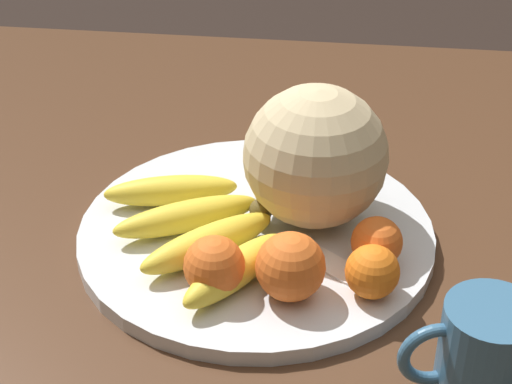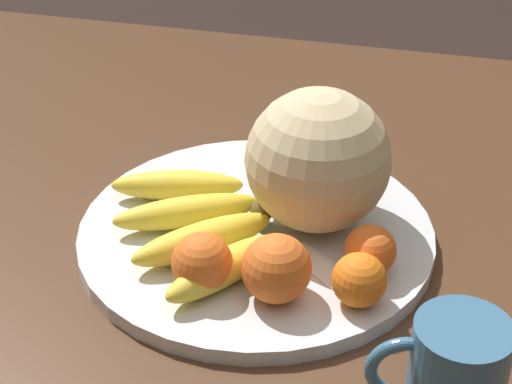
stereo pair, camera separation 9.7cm
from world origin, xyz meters
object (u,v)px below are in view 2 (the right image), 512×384
(banana_bunch, at_px, (198,225))
(orange_front_left, at_px, (202,262))
(kitchen_table, at_px, (207,271))
(orange_back_left, at_px, (370,250))
(orange_mid_center, at_px, (276,269))
(ceramic_mug, at_px, (454,372))
(fruit_bowl, at_px, (256,234))
(orange_front_right, at_px, (359,280))
(melon, at_px, (318,160))
(produce_tag, at_px, (321,268))

(banana_bunch, height_order, orange_front_left, orange_front_left)
(kitchen_table, relative_size, orange_back_left, 24.92)
(kitchen_table, relative_size, orange_mid_center, 19.27)
(orange_mid_center, bearing_deg, orange_front_left, 2.30)
(orange_back_left, relative_size, ceramic_mug, 0.45)
(banana_bunch, bearing_deg, fruit_bowl, 177.41)
(banana_bunch, height_order, orange_front_right, orange_front_right)
(orange_front_left, xyz_separation_m, ceramic_mug, (-0.26, 0.10, 0.00))
(melon, relative_size, ceramic_mug, 1.32)
(orange_front_right, bearing_deg, banana_bunch, -18.79)
(melon, bearing_deg, produce_tag, 104.39)
(produce_tag, xyz_separation_m, ceramic_mug, (-0.15, 0.16, 0.03))
(orange_mid_center, bearing_deg, orange_back_left, -143.72)
(fruit_bowl, height_order, orange_front_right, orange_front_right)
(produce_tag, bearing_deg, orange_front_left, 64.63)
(orange_mid_center, relative_size, orange_back_left, 1.29)
(orange_front_right, xyz_separation_m, produce_tag, (0.05, -0.05, -0.03))
(fruit_bowl, xyz_separation_m, orange_front_right, (-0.13, 0.10, 0.04))
(orange_front_right, height_order, orange_mid_center, orange_mid_center)
(banana_bunch, relative_size, orange_back_left, 4.45)
(kitchen_table, distance_m, produce_tag, 0.22)
(orange_front_right, xyz_separation_m, ceramic_mug, (-0.10, 0.11, 0.00))
(kitchen_table, height_order, orange_back_left, orange_back_left)
(melon, height_order, banana_bunch, melon)
(fruit_bowl, relative_size, melon, 2.49)
(banana_bunch, distance_m, produce_tag, 0.15)
(fruit_bowl, distance_m, melon, 0.12)
(banana_bunch, distance_m, orange_front_right, 0.20)
(orange_front_left, distance_m, produce_tag, 0.13)
(orange_back_left, bearing_deg, orange_front_left, 22.12)
(kitchen_table, height_order, fruit_bowl, fruit_bowl)
(melon, distance_m, ceramic_mug, 0.30)
(melon, xyz_separation_m, orange_front_right, (-0.07, 0.13, -0.05))
(banana_bunch, relative_size, orange_front_right, 4.39)
(ceramic_mug, bearing_deg, orange_back_left, -60.19)
(fruit_bowl, distance_m, banana_bunch, 0.07)
(orange_front_right, relative_size, orange_back_left, 1.01)
(orange_front_right, xyz_separation_m, orange_back_left, (-0.00, -0.05, -0.00))
(banana_bunch, xyz_separation_m, orange_front_left, (-0.03, 0.08, 0.01))
(kitchen_table, xyz_separation_m, banana_bunch, (-0.02, 0.07, 0.13))
(kitchen_table, xyz_separation_m, orange_front_right, (-0.21, 0.14, 0.14))
(orange_mid_center, distance_m, orange_back_left, 0.11)
(melon, xyz_separation_m, banana_bunch, (0.12, 0.07, -0.06))
(banana_bunch, xyz_separation_m, ceramic_mug, (-0.29, 0.18, 0.01))
(produce_tag, bearing_deg, orange_front_right, 173.24)
(kitchen_table, relative_size, melon, 8.47)
(orange_back_left, bearing_deg, produce_tag, 8.74)
(orange_back_left, bearing_deg, banana_bunch, -3.57)
(produce_tag, height_order, ceramic_mug, ceramic_mug)
(banana_bunch, relative_size, orange_mid_center, 3.44)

